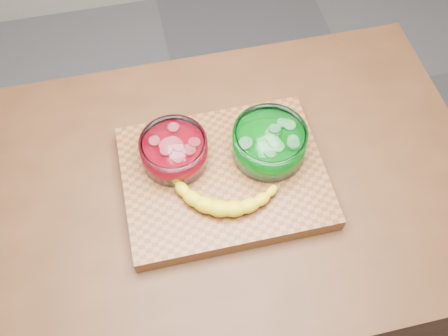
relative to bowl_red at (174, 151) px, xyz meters
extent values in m
plane|color=#5D5E62|center=(0.10, -0.06, -0.97)|extent=(3.50, 3.50, 0.00)
cube|color=#4B2A16|center=(0.10, -0.06, -0.52)|extent=(1.20, 0.80, 0.90)
cube|color=brown|center=(0.10, -0.06, -0.05)|extent=(0.45, 0.35, 0.04)
cylinder|color=white|center=(0.00, 0.00, 0.00)|extent=(0.15, 0.15, 0.07)
cylinder|color=#BA0618|center=(0.00, 0.00, -0.01)|extent=(0.13, 0.13, 0.04)
cylinder|color=#EC4A58|center=(0.00, 0.00, 0.02)|extent=(0.12, 0.12, 0.02)
cylinder|color=white|center=(0.21, -0.03, 0.00)|extent=(0.17, 0.17, 0.08)
cylinder|color=#038711|center=(0.21, -0.03, -0.01)|extent=(0.14, 0.14, 0.04)
cylinder|color=#62D163|center=(0.21, -0.03, 0.02)|extent=(0.14, 0.14, 0.02)
camera|label=1|loc=(-0.03, -0.62, 0.92)|focal=40.00mm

